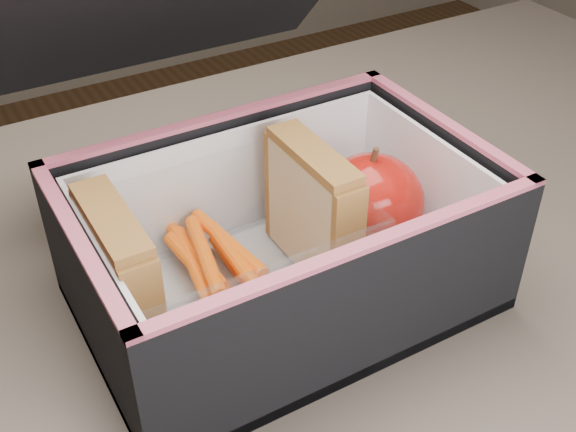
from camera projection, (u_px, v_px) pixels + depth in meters
name	position (u px, v px, depth m)	size (l,w,h in m)	color
kitchen_table	(322.00, 397.00, 0.57)	(1.20, 0.80, 0.75)	#52463E
lunch_bag	(279.00, 228.00, 0.50)	(0.28, 0.31, 0.24)	black
plastic_tub	(223.00, 256.00, 0.49)	(0.19, 0.13, 0.08)	white
sandwich_left	(121.00, 276.00, 0.46)	(0.02, 0.09, 0.10)	tan
sandwich_right	(312.00, 209.00, 0.51)	(0.02, 0.09, 0.10)	tan
carrot_sticks	(218.00, 271.00, 0.51)	(0.05, 0.14, 0.03)	orange
paper_napkin	(368.00, 245.00, 0.56)	(0.08, 0.08, 0.01)	white
red_apple	(371.00, 203.00, 0.53)	(0.10, 0.10, 0.08)	maroon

